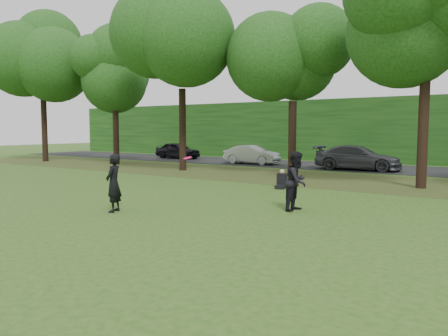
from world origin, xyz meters
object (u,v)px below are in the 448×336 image
at_px(player_right, 297,181).
at_px(seated_person, 282,181).
at_px(frisbee, 187,158).
at_px(player_left, 114,183).

distance_m(player_right, seated_person, 5.33).
bearing_deg(frisbee, player_left, -131.90).
bearing_deg(player_left, player_right, 103.92).
height_order(frisbee, seated_person, frisbee).
height_order(player_right, seated_person, player_right).
height_order(player_left, seated_person, player_left).
bearing_deg(seated_person, player_right, -72.04).
bearing_deg(frisbee, seated_person, 87.79).
bearing_deg(player_right, seated_person, 32.50).
xyz_separation_m(player_right, frisbee, (-3.05, -1.74, 0.72)).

